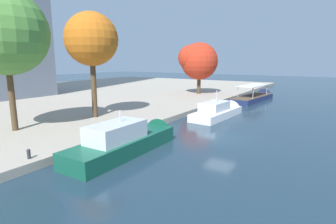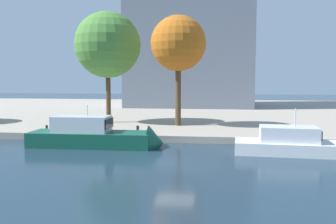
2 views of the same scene
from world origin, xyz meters
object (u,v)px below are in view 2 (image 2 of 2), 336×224
at_px(motor_yacht_2, 308,148).
at_px(motor_yacht_1, 98,138).
at_px(mooring_bollard_0, 47,128).
at_px(mooring_bollard_1, 138,129).
at_px(tree_0, 108,45).
at_px(tree_3, 177,42).

bearing_deg(motor_yacht_2, motor_yacht_1, -179.97).
relative_size(mooring_bollard_0, mooring_bollard_1, 0.85).
bearing_deg(motor_yacht_2, mooring_bollard_0, 172.54).
relative_size(mooring_bollard_0, tree_0, 0.05).
xyz_separation_m(motor_yacht_1, tree_0, (-2.58, 11.61, 8.53)).
height_order(motor_yacht_2, mooring_bollard_0, motor_yacht_2).
bearing_deg(mooring_bollard_0, motor_yacht_1, -28.82).
bearing_deg(motor_yacht_1, mooring_bollard_1, 48.99).
distance_m(motor_yacht_2, mooring_bollard_1, 14.08).
height_order(mooring_bollard_0, tree_3, tree_3).
distance_m(motor_yacht_2, tree_3, 17.45).
bearing_deg(motor_yacht_2, mooring_bollard_1, 166.65).
xyz_separation_m(mooring_bollard_1, tree_3, (2.78, 6.56, 8.23)).
bearing_deg(tree_3, tree_0, 166.25).
relative_size(motor_yacht_1, tree_0, 0.89).
bearing_deg(mooring_bollard_0, mooring_bollard_1, -1.20).
relative_size(motor_yacht_1, mooring_bollard_0, 16.21).
relative_size(mooring_bollard_0, tree_3, 0.06).
xyz_separation_m(motor_yacht_2, mooring_bollard_0, (-22.06, 4.24, 0.49)).
distance_m(motor_yacht_1, motor_yacht_2, 16.12).
bearing_deg(tree_3, mooring_bollard_0, -150.70).
distance_m(motor_yacht_1, tree_0, 14.64).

